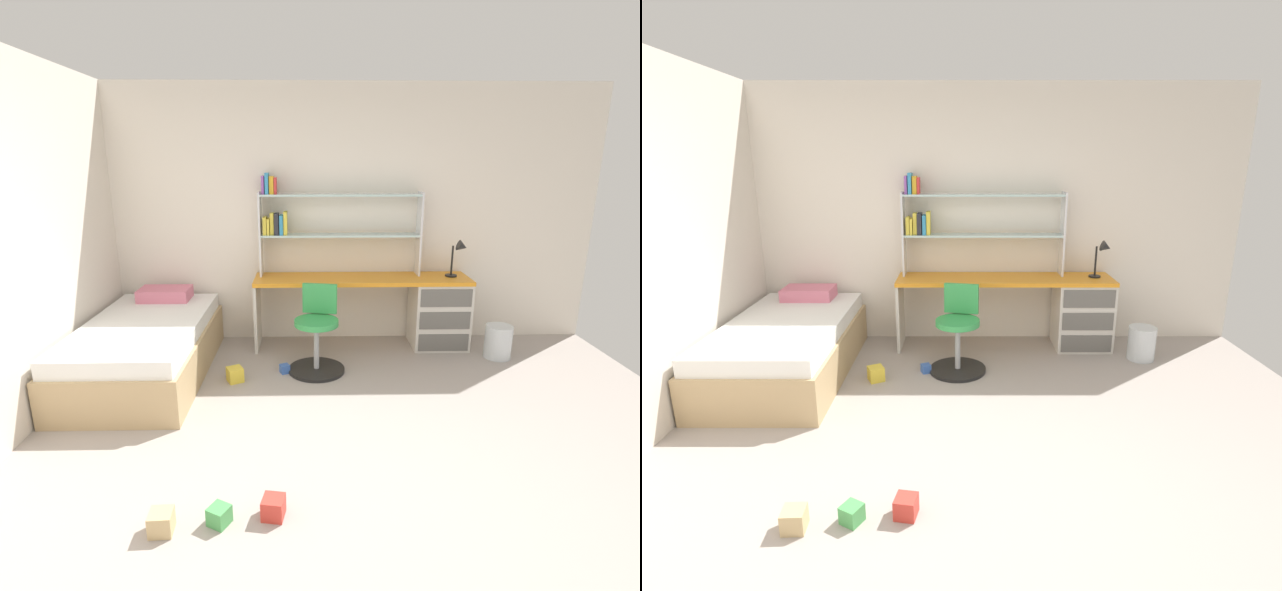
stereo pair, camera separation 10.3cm
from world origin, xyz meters
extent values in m
cube|color=#9E938C|center=(0.00, 0.00, -0.01)|extent=(5.49, 6.53, 0.02)
cube|color=silver|center=(0.00, 2.80, 1.31)|extent=(5.49, 0.06, 2.62)
cube|color=orange|center=(0.30, 2.50, 0.72)|extent=(2.17, 0.50, 0.04)
cube|color=beige|center=(1.10, 2.50, 0.35)|extent=(0.56, 0.48, 0.70)
cube|color=beige|center=(-0.78, 2.50, 0.35)|extent=(0.03, 0.45, 0.70)
cube|color=#5E5B57|center=(1.10, 2.25, 0.12)|extent=(0.50, 0.01, 0.18)
cube|color=#5E5B57|center=(1.10, 2.25, 0.35)|extent=(0.50, 0.01, 0.18)
cube|color=#5E5B57|center=(1.10, 2.25, 0.58)|extent=(0.50, 0.01, 0.18)
cube|color=silver|center=(-0.73, 2.63, 1.16)|extent=(0.02, 0.22, 0.84)
cube|color=silver|center=(0.88, 2.63, 1.16)|extent=(0.02, 0.22, 0.84)
cube|color=silver|center=(0.08, 2.63, 1.15)|extent=(1.59, 0.22, 0.02)
cube|color=silver|center=(0.08, 2.63, 1.55)|extent=(1.59, 0.22, 0.02)
cube|color=yellow|center=(-0.68, 2.63, 1.25)|extent=(0.04, 0.15, 0.18)
cube|color=yellow|center=(-0.65, 2.63, 1.24)|extent=(0.02, 0.17, 0.16)
cube|color=yellow|center=(-0.61, 2.63, 1.27)|extent=(0.04, 0.12, 0.21)
cube|color=#26262D|center=(-0.57, 2.63, 1.26)|extent=(0.04, 0.16, 0.21)
cube|color=#338CBF|center=(-0.52, 2.63, 1.26)|extent=(0.04, 0.17, 0.19)
cube|color=yellow|center=(-0.48, 2.63, 1.27)|extent=(0.04, 0.15, 0.23)
cube|color=purple|center=(-0.69, 2.63, 1.65)|extent=(0.03, 0.17, 0.17)
cube|color=#338CBF|center=(-0.65, 2.63, 1.66)|extent=(0.03, 0.19, 0.20)
cube|color=gold|center=(-0.61, 2.63, 1.65)|extent=(0.04, 0.15, 0.17)
cube|color=red|center=(-0.57, 2.63, 1.64)|extent=(0.02, 0.15, 0.16)
cylinder|color=black|center=(1.21, 2.52, 0.75)|extent=(0.12, 0.12, 0.02)
cylinder|color=black|center=(1.21, 2.52, 0.90)|extent=(0.02, 0.02, 0.30)
cone|color=black|center=(1.29, 2.47, 1.05)|extent=(0.12, 0.11, 0.13)
cylinder|color=black|center=(-0.18, 1.86, 0.01)|extent=(0.52, 0.52, 0.03)
cylinder|color=#A5A8AD|center=(-0.18, 1.86, 0.22)|extent=(0.05, 0.05, 0.45)
cylinder|color=green|center=(-0.18, 1.86, 0.47)|extent=(0.40, 0.40, 0.05)
cube|color=green|center=(-0.14, 2.04, 0.65)|extent=(0.32, 0.10, 0.28)
cube|color=tan|center=(-1.70, 1.81, 0.19)|extent=(1.04, 1.87, 0.38)
cube|color=white|center=(-1.70, 1.81, 0.45)|extent=(0.98, 1.81, 0.14)
cube|color=#D8728C|center=(-1.70, 2.50, 0.58)|extent=(0.50, 0.32, 0.12)
cylinder|color=silver|center=(1.61, 2.15, 0.16)|extent=(0.26, 0.26, 0.33)
cube|color=red|center=(-0.44, -0.02, 0.06)|extent=(0.14, 0.14, 0.12)
cube|color=gold|center=(-0.90, 1.66, 0.06)|extent=(0.17, 0.17, 0.13)
cube|color=#3860B7|center=(-0.47, 1.83, 0.04)|extent=(0.10, 0.10, 0.08)
cube|color=#479E51|center=(-0.73, -0.07, 0.05)|extent=(0.14, 0.14, 0.10)
cube|color=tan|center=(-1.02, -0.12, 0.06)|extent=(0.13, 0.13, 0.12)
camera|label=1|loc=(-0.24, -2.24, 1.88)|focal=26.99mm
camera|label=2|loc=(-0.14, -2.24, 1.88)|focal=26.99mm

